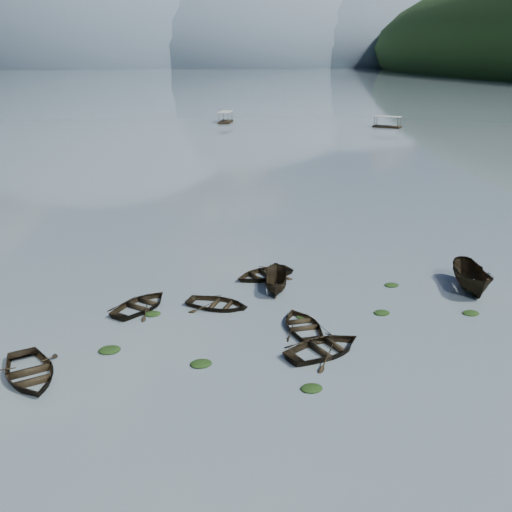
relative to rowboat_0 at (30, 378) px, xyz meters
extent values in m
plane|color=slate|center=(13.08, -2.62, 0.00)|extent=(2400.00, 2400.00, 0.00)
ellipsoid|color=#475666|center=(-46.92, 897.38, 0.00)|extent=(520.00, 520.00, 340.00)
ellipsoid|color=#475666|center=(153.08, 897.38, 0.00)|extent=(520.00, 520.00, 260.00)
ellipsoid|color=#475666|center=(333.08, 897.38, 0.00)|extent=(520.00, 520.00, 220.00)
imported|color=black|center=(0.00, 0.00, 0.00)|extent=(4.63, 5.47, 0.97)
imported|color=black|center=(5.40, 6.97, 0.00)|extent=(5.08, 5.13, 0.87)
imported|color=black|center=(14.30, 2.30, 0.00)|extent=(2.99, 4.08, 0.82)
imported|color=black|center=(14.61, -0.62, 0.00)|extent=(5.25, 4.48, 0.92)
imported|color=black|center=(26.70, 5.41, 0.00)|extent=(3.10, 5.34, 1.94)
imported|color=black|center=(9.99, 6.16, 0.00)|extent=(4.83, 4.43, 0.82)
imported|color=black|center=(13.85, 10.46, 0.00)|extent=(5.01, 4.28, 0.88)
imported|color=black|center=(14.13, 8.10, 0.00)|extent=(2.38, 4.01, 1.46)
ellipsoid|color=black|center=(3.67, 1.88, 0.00)|extent=(1.16, 0.95, 0.25)
ellipsoid|color=black|center=(8.18, -0.50, 0.00)|extent=(1.11, 0.89, 0.24)
ellipsoid|color=black|center=(12.93, -3.78, 0.00)|extent=(1.04, 0.83, 0.23)
ellipsoid|color=black|center=(19.48, 3.23, 0.00)|extent=(0.96, 0.81, 0.21)
ellipsoid|color=black|center=(24.69, 2.08, 0.00)|extent=(1.02, 0.81, 0.21)
ellipsoid|color=black|center=(6.04, 5.91, 0.00)|extent=(0.99, 0.80, 0.21)
ellipsoid|color=black|center=(14.72, 3.74, 0.00)|extent=(0.84, 0.70, 0.17)
ellipsoid|color=black|center=(21.93, 7.16, 0.00)|extent=(0.98, 0.78, 0.21)
camera|label=1|loc=(5.68, -25.56, 14.59)|focal=40.00mm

